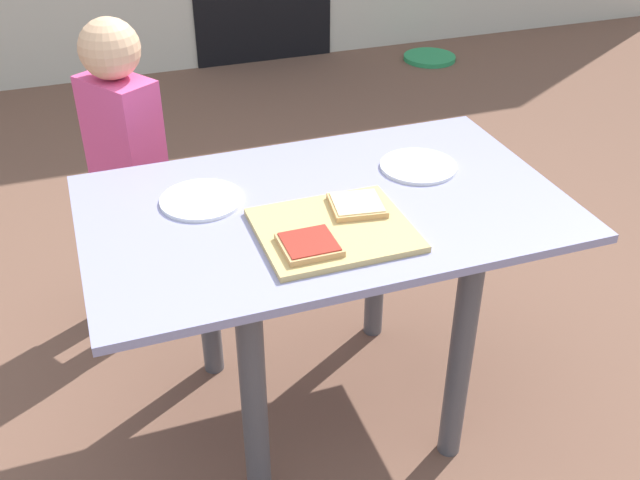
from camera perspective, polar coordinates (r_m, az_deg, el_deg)
The scene contains 9 objects.
ground_plane at distance 2.34m, azimuth 0.31°, elevation -12.59°, with size 16.00×16.00×0.00m, color brown.
dining_table at distance 1.96m, azimuth 0.36°, elevation -0.62°, with size 1.22×0.75×0.72m.
cutting_board at distance 1.77m, azimuth 1.07°, elevation 0.80°, with size 0.36×0.31×0.02m, color tan.
pizza_slice_near_left at distance 1.69m, azimuth -0.83°, elevation -0.34°, with size 0.13×0.13×0.02m.
pizza_slice_far_right at distance 1.84m, azimuth 2.87°, elevation 2.72°, with size 0.15×0.14×0.02m.
plate_white_left at distance 1.92m, azimuth -9.09°, elevation 3.07°, with size 0.21×0.21×0.01m, color white.
plate_white_right at distance 2.08m, azimuth 7.57°, elevation 5.64°, with size 0.21×0.21×0.01m, color silver.
child_left at distance 2.46m, azimuth -14.69°, elevation 6.45°, with size 0.25×0.28×1.05m.
garden_hose_coil at distance 5.10m, azimuth 8.41°, elevation 13.69°, with size 0.34×0.34×0.03m, color #2B9A57.
Camera 1 is at (-0.56, -1.54, 1.67)m, focal length 41.64 mm.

